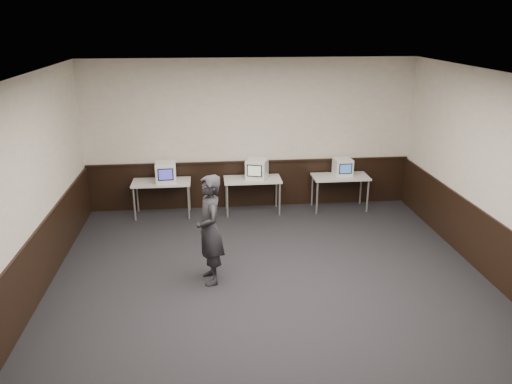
# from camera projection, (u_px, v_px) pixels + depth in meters

# --- Properties ---
(floor) EXTENTS (8.00, 8.00, 0.00)m
(floor) POSITION_uv_depth(u_px,v_px,m) (275.00, 300.00, 7.38)
(floor) COLOR black
(floor) RESTS_ON ground
(ceiling) EXTENTS (8.00, 8.00, 0.00)m
(ceiling) POSITION_uv_depth(u_px,v_px,m) (279.00, 81.00, 6.33)
(ceiling) COLOR white
(ceiling) RESTS_ON back_wall
(back_wall) EXTENTS (7.00, 0.00, 7.00)m
(back_wall) POSITION_uv_depth(u_px,v_px,m) (251.00, 135.00, 10.61)
(back_wall) COLOR beige
(back_wall) RESTS_ON ground
(left_wall) EXTENTS (0.00, 8.00, 8.00)m
(left_wall) POSITION_uv_depth(u_px,v_px,m) (12.00, 208.00, 6.52)
(left_wall) COLOR beige
(left_wall) RESTS_ON ground
(wainscot_back) EXTENTS (6.98, 0.04, 1.00)m
(wainscot_back) POSITION_uv_depth(u_px,v_px,m) (251.00, 184.00, 10.96)
(wainscot_back) COLOR black
(wainscot_back) RESTS_ON back_wall
(wainscot_left) EXTENTS (0.04, 7.98, 1.00)m
(wainscot_left) POSITION_uv_depth(u_px,v_px,m) (27.00, 282.00, 6.89)
(wainscot_left) COLOR black
(wainscot_left) RESTS_ON left_wall
(wainscot_right) EXTENTS (0.04, 7.98, 1.00)m
(wainscot_right) POSITION_uv_depth(u_px,v_px,m) (503.00, 259.00, 7.55)
(wainscot_right) COLOR black
(wainscot_right) RESTS_ON right_wall
(wainscot_rail) EXTENTS (6.98, 0.06, 0.04)m
(wainscot_rail) POSITION_uv_depth(u_px,v_px,m) (251.00, 162.00, 10.77)
(wainscot_rail) COLOR black
(wainscot_rail) RESTS_ON wainscot_back
(desk_left) EXTENTS (1.20, 0.60, 0.75)m
(desk_left) POSITION_uv_depth(u_px,v_px,m) (162.00, 185.00, 10.36)
(desk_left) COLOR silver
(desk_left) RESTS_ON ground
(desk_center) EXTENTS (1.20, 0.60, 0.75)m
(desk_center) POSITION_uv_depth(u_px,v_px,m) (252.00, 182.00, 10.54)
(desk_center) COLOR silver
(desk_center) RESTS_ON ground
(desk_right) EXTENTS (1.20, 0.60, 0.75)m
(desk_right) POSITION_uv_depth(u_px,v_px,m) (340.00, 179.00, 10.72)
(desk_right) COLOR silver
(desk_right) RESTS_ON ground
(emac_left) EXTENTS (0.44, 0.47, 0.42)m
(emac_left) POSITION_uv_depth(u_px,v_px,m) (166.00, 172.00, 10.23)
(emac_left) COLOR white
(emac_left) RESTS_ON desk_left
(emac_center) EXTENTS (0.54, 0.55, 0.42)m
(emac_center) POSITION_uv_depth(u_px,v_px,m) (257.00, 169.00, 10.46)
(emac_center) COLOR white
(emac_center) RESTS_ON desk_center
(emac_right) EXTENTS (0.39, 0.42, 0.37)m
(emac_right) POSITION_uv_depth(u_px,v_px,m) (343.00, 167.00, 10.68)
(emac_right) COLOR white
(emac_right) RESTS_ON desk_right
(person) EXTENTS (0.53, 0.70, 1.75)m
(person) POSITION_uv_depth(u_px,v_px,m) (210.00, 230.00, 7.66)
(person) COLOR #232227
(person) RESTS_ON ground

